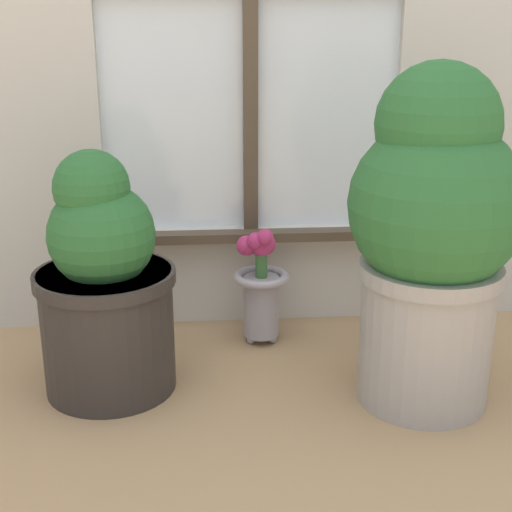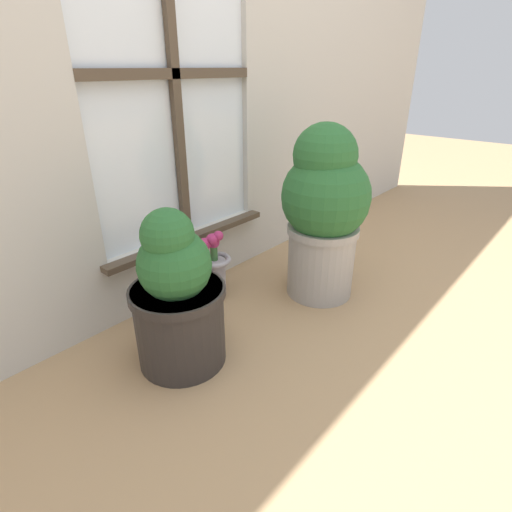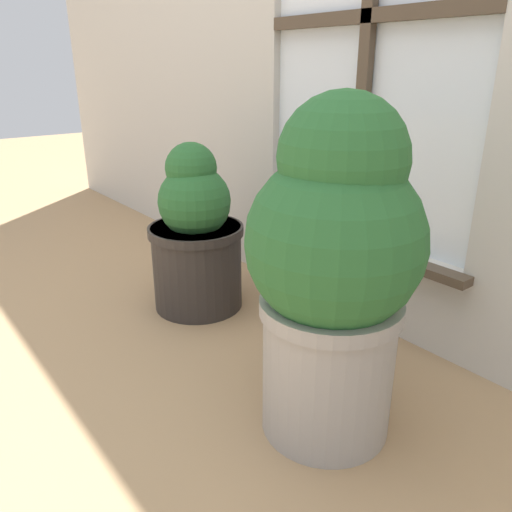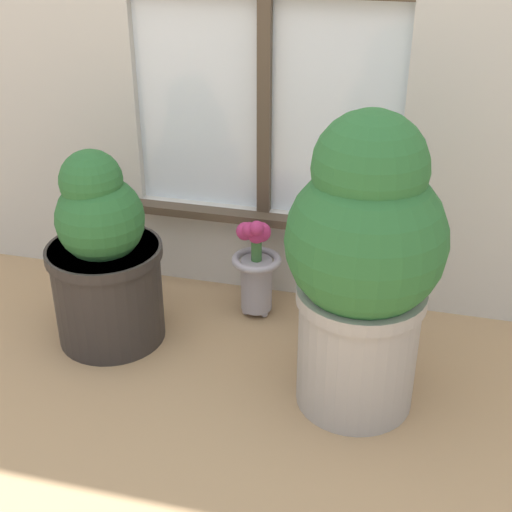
# 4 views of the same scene
# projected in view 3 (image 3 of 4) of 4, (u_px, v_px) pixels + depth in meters

# --- Properties ---
(ground_plane) EXTENTS (10.00, 10.00, 0.00)m
(ground_plane) POSITION_uv_depth(u_px,v_px,m) (167.00, 387.00, 1.23)
(ground_plane) COLOR tan
(potted_plant_left) EXTENTS (0.30, 0.30, 0.53)m
(potted_plant_left) POSITION_uv_depth(u_px,v_px,m) (196.00, 237.00, 1.57)
(potted_plant_left) COLOR #2D2826
(potted_plant_left) RESTS_ON ground_plane
(potted_plant_right) EXTENTS (0.35, 0.35, 0.71)m
(potted_plant_right) POSITION_uv_depth(u_px,v_px,m) (333.00, 267.00, 0.98)
(potted_plant_right) COLOR #9E9993
(potted_plant_right) RESTS_ON ground_plane
(flower_vase) EXTENTS (0.14, 0.14, 0.30)m
(flower_vase) POSITION_uv_depth(u_px,v_px,m) (321.00, 280.00, 1.47)
(flower_vase) COLOR #99939E
(flower_vase) RESTS_ON ground_plane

